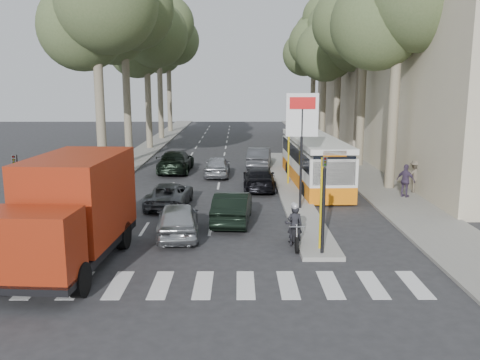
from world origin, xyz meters
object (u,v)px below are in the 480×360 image
object	(u,v)px
dark_hatchback	(232,207)
city_bus	(314,160)
silver_hatchback	(178,219)
red_truck	(72,210)
motorcycle	(294,226)

from	to	relation	value
dark_hatchback	city_bus	xyz separation A→B (m)	(4.78, 8.30, 0.83)
silver_hatchback	red_truck	size ratio (longest dim) A/B	0.59
silver_hatchback	motorcycle	size ratio (longest dim) A/B	2.07
city_bus	motorcycle	xyz separation A→B (m)	(-2.40, -11.44, -0.76)
silver_hatchback	dark_hatchback	size ratio (longest dim) A/B	0.97
silver_hatchback	motorcycle	bearing A→B (deg)	160.27
silver_hatchback	city_bus	size ratio (longest dim) A/B	0.37
city_bus	red_truck	bearing A→B (deg)	-128.57
silver_hatchback	red_truck	world-z (taller)	red_truck
silver_hatchback	motorcycle	world-z (taller)	motorcycle
red_truck	city_bus	bearing A→B (deg)	57.17
city_bus	motorcycle	distance (m)	11.72
silver_hatchback	city_bus	bearing A→B (deg)	-129.63
silver_hatchback	dark_hatchback	world-z (taller)	dark_hatchback
silver_hatchback	motorcycle	distance (m)	4.68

